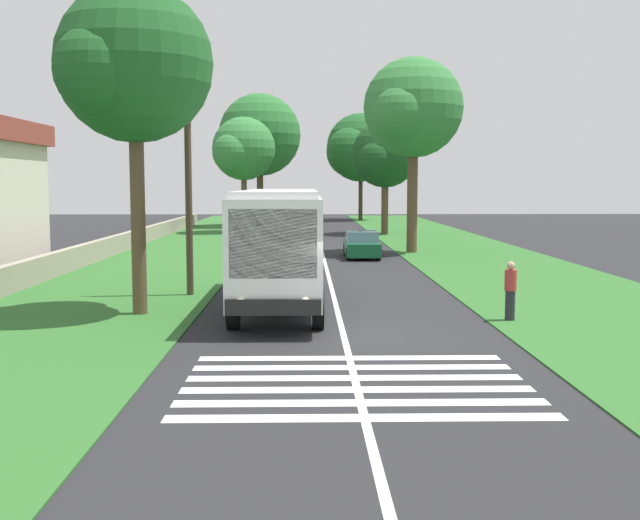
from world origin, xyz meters
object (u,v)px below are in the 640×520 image
coach_bus (280,240)px  pedestrian (510,290)px  trailing_car_1 (287,238)px  roadside_tree_left_1 (133,69)px  roadside_tree_right_1 (411,111)px  utility_pole (188,178)px  roadside_tree_left_2 (242,151)px  trailing_car_0 (362,245)px  roadside_tree_right_0 (359,150)px  roadside_tree_left_0 (258,137)px  trailing_car_2 (296,229)px  roadside_tree_right_2 (384,156)px

coach_bus → pedestrian: 7.37m
trailing_car_1 → roadside_tree_left_1: bearing=170.4°
roadside_tree_right_1 → utility_pole: roadside_tree_right_1 is taller
roadside_tree_right_1 → roadside_tree_left_2: bearing=30.9°
trailing_car_0 → roadside_tree_right_0: roadside_tree_right_0 is taller
coach_bus → pedestrian: bearing=-113.3°
roadside_tree_right_1 → utility_pole: size_ratio=1.38×
roadside_tree_left_2 → roadside_tree_right_1: roadside_tree_right_1 is taller
trailing_car_1 → roadside_tree_left_0: 25.65m
trailing_car_2 → roadside_tree_left_1: bearing=172.3°
trailing_car_1 → roadside_tree_left_1: roadside_tree_left_1 is taller
roadside_tree_right_0 → roadside_tree_right_1: (-39.71, -0.21, 0.46)m
roadside_tree_left_0 → roadside_tree_right_2: roadside_tree_left_0 is taller
trailing_car_0 → trailing_car_1: bearing=35.2°
roadside_tree_left_0 → roadside_tree_right_0: bearing=-38.8°
utility_pole → trailing_car_0: bearing=-27.0°
coach_bus → roadside_tree_left_2: roadside_tree_left_2 is taller
trailing_car_1 → roadside_tree_left_2: roadside_tree_left_2 is taller
trailing_car_2 → pedestrian: size_ratio=2.54×
roadside_tree_left_2 → pedestrian: size_ratio=5.43×
roadside_tree_right_0 → roadside_tree_right_1: bearing=-179.7°
roadside_tree_left_1 → roadside_tree_right_2: (37.20, -11.20, -1.25)m
utility_pole → pedestrian: size_ratio=4.69×
roadside_tree_left_2 → pedestrian: roadside_tree_left_2 is taller
coach_bus → roadside_tree_right_1: size_ratio=1.02×
roadside_tree_right_1 → pedestrian: 23.19m
roadside_tree_left_2 → roadside_tree_right_0: roadside_tree_right_0 is taller
utility_pole → trailing_car_2: bearing=-6.8°
coach_bus → roadside_tree_right_0: bearing=-6.4°
roadside_tree_left_2 → roadside_tree_left_1: bearing=179.9°
roadside_tree_right_0 → utility_pole: bearing=170.1°
coach_bus → roadside_tree_right_0: (58.91, -6.57, 5.41)m
trailing_car_0 → coach_bus: bearing=166.8°
roadside_tree_right_1 → trailing_car_2: bearing=28.3°
roadside_tree_left_2 → roadside_tree_right_1: 21.40m
roadside_tree_right_0 → roadside_tree_right_1: 39.72m
trailing_car_0 → roadside_tree_left_1: size_ratio=0.44×
trailing_car_0 → roadside_tree_left_0: size_ratio=0.36×
trailing_car_2 → roadside_tree_right_1: 15.74m
roadside_tree_left_0 → roadside_tree_left_1: bearing=179.0°
roadside_tree_left_0 → pedestrian: size_ratio=7.11×
roadside_tree_left_2 → roadside_tree_right_0: size_ratio=0.80×
roadside_tree_left_1 → utility_pole: 5.06m
roadside_tree_right_1 → roadside_tree_right_2: size_ratio=1.25×
coach_bus → pedestrian: coach_bus is taller
roadside_tree_left_2 → roadside_tree_right_2: 11.27m
trailing_car_0 → roadside_tree_right_0: size_ratio=0.38×
roadside_tree_right_2 → coach_bus: bearing=169.0°
trailing_car_0 → pedestrian: (-19.19, -2.86, 0.24)m
roadside_tree_left_0 → roadside_tree_left_2: bearing=175.2°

